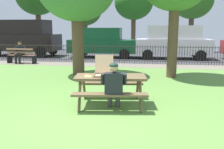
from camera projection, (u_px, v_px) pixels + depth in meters
name	position (u px, v px, depth m)	size (l,w,h in m)	color
ground	(107.00, 92.00, 7.78)	(28.00, 12.34, 0.02)	#629141
cobblestone_walkway	(124.00, 65.00, 13.09)	(28.00, 1.40, 0.01)	gray
street_asphalt	(131.00, 56.00, 17.49)	(28.00, 7.67, 0.01)	#424247
picnic_table_foreground	(110.00, 82.00, 6.36)	(1.98, 1.71, 0.79)	brown
pizza_box_open	(104.00, 72.00, 6.32)	(0.53, 0.60, 0.52)	tan
pizza_slice_on_table	(87.00, 76.00, 6.32)	(0.26, 0.25, 0.02)	#F9D466
adult_at_table	(114.00, 85.00, 5.85)	(0.63, 0.63, 1.19)	#484848
iron_fence_streetside	(126.00, 54.00, 13.67)	(20.72, 0.03, 1.02)	#2D2823
park_bench_left	(21.00, 56.00, 13.73)	(1.62, 0.54, 0.85)	brown
person_on_park_bench	(20.00, 51.00, 13.71)	(0.62, 0.61, 1.19)	black
parked_car_left	(25.00, 37.00, 17.07)	(4.71, 2.10, 2.46)	black
parked_car_center	(102.00, 42.00, 16.31)	(4.44, 1.98, 1.94)	#144F2D
parked_car_right	(173.00, 41.00, 15.61)	(4.60, 1.96, 2.08)	silver
far_tree_midleft	(84.00, 10.00, 22.25)	(3.14, 3.14, 4.93)	brown
far_tree_center	(134.00, 3.00, 21.47)	(3.36, 3.36, 5.61)	brown
far_tree_midright	(193.00, 1.00, 20.72)	(3.44, 3.44, 5.74)	brown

